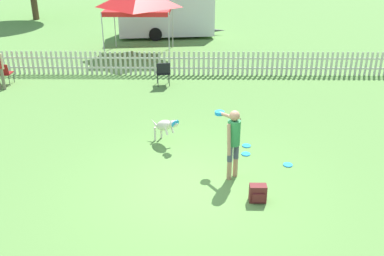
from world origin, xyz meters
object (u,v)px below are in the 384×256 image
object	(u,v)px
backpack_on_grass	(258,193)
handler_person	(233,136)
equipment_trailer	(166,13)
frisbee_near_dog	(288,165)
frisbee_midfield	(246,154)
leaping_dog	(165,125)
folding_chair_blue_left	(3,72)
folding_chair_center	(163,72)
frisbee_near_handler	(246,146)

from	to	relation	value
backpack_on_grass	handler_person	bearing A→B (deg)	115.50
equipment_trailer	frisbee_near_dog	bearing A→B (deg)	-82.30
frisbee_near_dog	frisbee_midfield	xyz separation A→B (m)	(-0.94, 0.55, 0.00)
leaping_dog	frisbee_near_dog	bearing A→B (deg)	115.76
leaping_dog	backpack_on_grass	bearing A→B (deg)	84.73
handler_person	folding_chair_blue_left	size ratio (longest dim) A/B	2.01
leaping_dog	frisbee_midfield	bearing A→B (deg)	120.09
leaping_dog	folding_chair_center	world-z (taller)	folding_chair_center
frisbee_midfield	handler_person	bearing A→B (deg)	-112.49
leaping_dog	frisbee_near_dog	size ratio (longest dim) A/B	4.07
backpack_on_grass	equipment_trailer	bearing A→B (deg)	100.38
frisbee_midfield	equipment_trailer	world-z (taller)	equipment_trailer
frisbee_near_handler	backpack_on_grass	distance (m)	2.54
frisbee_near_handler	equipment_trailer	distance (m)	13.89
backpack_on_grass	equipment_trailer	distance (m)	16.34
frisbee_midfield	equipment_trailer	bearing A→B (deg)	101.80
handler_person	folding_chair_center	xyz separation A→B (m)	(-2.00, 6.49, -0.48)
backpack_on_grass	frisbee_near_dog	bearing A→B (deg)	58.87
equipment_trailer	frisbee_near_handler	bearing A→B (deg)	-84.73
handler_person	frisbee_midfield	size ratio (longest dim) A/B	7.36
backpack_on_grass	equipment_trailer	size ratio (longest dim) A/B	0.06
backpack_on_grass	folding_chair_center	world-z (taller)	folding_chair_center
backpack_on_grass	frisbee_near_handler	bearing A→B (deg)	89.02
folding_chair_blue_left	equipment_trailer	xyz separation A→B (m)	(5.33, 8.55, 0.77)
handler_person	frisbee_near_dog	distance (m)	1.79
frisbee_midfield	backpack_on_grass	world-z (taller)	backpack_on_grass
frisbee_midfield	equipment_trailer	distance (m)	14.32
frisbee_midfield	folding_chair_center	xyz separation A→B (m)	(-2.45, 5.40, 0.52)
handler_person	leaping_dog	distance (m)	2.40
leaping_dog	equipment_trailer	xyz separation A→B (m)	(-0.87, 13.34, 0.75)
handler_person	frisbee_near_handler	world-z (taller)	handler_person
folding_chair_blue_left	frisbee_midfield	bearing A→B (deg)	146.51
frisbee_near_handler	frisbee_near_dog	bearing A→B (deg)	-49.10
frisbee_near_dog	equipment_trailer	world-z (taller)	equipment_trailer
frisbee_midfield	backpack_on_grass	size ratio (longest dim) A/B	0.59
frisbee_near_dog	folding_chair_center	bearing A→B (deg)	119.64
frisbee_near_handler	frisbee_near_dog	distance (m)	1.34
backpack_on_grass	equipment_trailer	world-z (taller)	equipment_trailer
handler_person	backpack_on_grass	bearing A→B (deg)	-107.17
leaping_dog	frisbee_midfield	world-z (taller)	leaping_dog
folding_chair_blue_left	folding_chair_center	distance (m)	5.80
leaping_dog	frisbee_near_dog	xyz separation A→B (m)	(2.98, -1.18, -0.49)
frisbee_near_handler	folding_chair_blue_left	distance (m)	9.69
frisbee_midfield	frisbee_near_dog	bearing A→B (deg)	-30.13
frisbee_near_dog	folding_chair_blue_left	distance (m)	10.97
folding_chair_blue_left	folding_chair_center	xyz separation A→B (m)	(5.80, -0.02, 0.05)
folding_chair_center	frisbee_near_handler	bearing A→B (deg)	107.72
frisbee_near_handler	backpack_on_grass	bearing A→B (deg)	-90.98
frisbee_near_handler	folding_chair_center	size ratio (longest dim) A/B	0.25
leaping_dog	folding_chair_center	size ratio (longest dim) A/B	1.01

